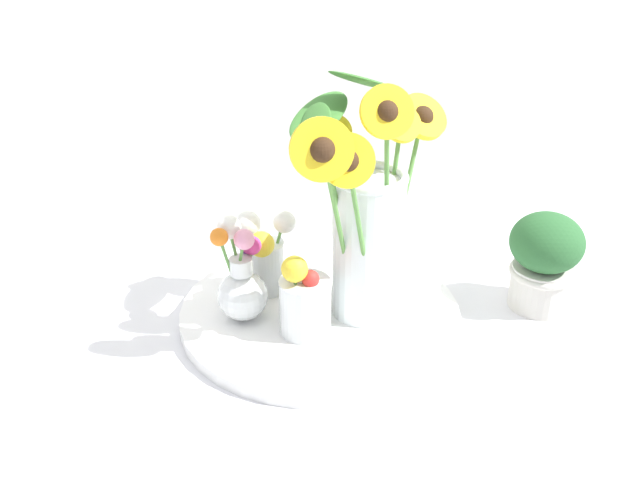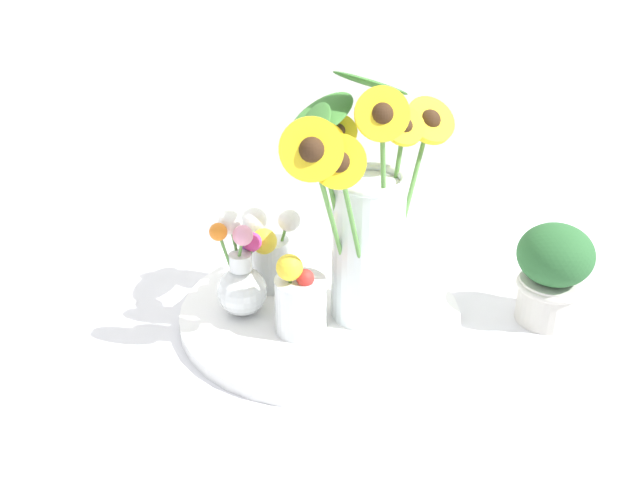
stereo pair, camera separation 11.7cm
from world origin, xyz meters
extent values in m
plane|color=silver|center=(0.00, 0.00, 0.00)|extent=(6.00, 6.00, 0.00)
cylinder|color=white|center=(0.04, 0.11, 0.01)|extent=(0.46, 0.46, 0.02)
cylinder|color=silver|center=(0.11, 0.09, 0.14)|extent=(0.11, 0.11, 0.23)
torus|color=silver|center=(0.11, 0.09, 0.26)|extent=(0.12, 0.12, 0.01)
cylinder|color=#568E42|center=(0.08, 0.03, 0.18)|extent=(0.07, 0.07, 0.27)
cylinder|color=yellow|center=(0.05, 0.00, 0.32)|extent=(0.09, 0.04, 0.09)
sphere|color=#382314|center=(0.05, 0.00, 0.32)|extent=(0.03, 0.03, 0.03)
cylinder|color=#568E42|center=(0.05, 0.04, 0.20)|extent=(0.08, 0.10, 0.27)
cylinder|color=yellow|center=(0.01, -0.01, 0.34)|extent=(0.11, 0.04, 0.11)
sphere|color=#382314|center=(0.01, -0.01, 0.34)|extent=(0.04, 0.04, 0.04)
cylinder|color=#568E42|center=(0.15, 0.09, 0.20)|extent=(0.04, 0.04, 0.24)
cylinder|color=yellow|center=(0.17, 0.11, 0.33)|extent=(0.07, 0.05, 0.06)
sphere|color=#382314|center=(0.17, 0.11, 0.33)|extent=(0.03, 0.03, 0.03)
cylinder|color=#568E42|center=(0.18, 0.11, 0.19)|extent=(0.08, 0.07, 0.24)
cylinder|color=yellow|center=(0.22, 0.15, 0.32)|extent=(0.09, 0.07, 0.08)
sphere|color=#382314|center=(0.22, 0.15, 0.32)|extent=(0.03, 0.03, 0.03)
cylinder|color=#568E42|center=(0.08, 0.14, 0.19)|extent=(0.01, 0.07, 0.23)
cylinder|color=yellow|center=(0.08, 0.17, 0.30)|extent=(0.06, 0.05, 0.05)
sphere|color=#382314|center=(0.08, 0.17, 0.30)|extent=(0.03, 0.03, 0.03)
cylinder|color=#568E42|center=(0.12, 0.05, 0.23)|extent=(0.03, 0.04, 0.28)
cylinder|color=yellow|center=(0.11, 0.03, 0.38)|extent=(0.08, 0.04, 0.08)
sphere|color=#382314|center=(0.11, 0.03, 0.38)|extent=(0.03, 0.03, 0.03)
cylinder|color=#568E42|center=(0.06, 0.08, 0.20)|extent=(0.06, 0.07, 0.23)
cylinder|color=yellow|center=(0.03, 0.05, 0.32)|extent=(0.09, 0.03, 0.09)
sphere|color=#382314|center=(0.03, 0.05, 0.32)|extent=(0.03, 0.03, 0.03)
ellipsoid|color=#38702D|center=(0.12, 0.16, 0.38)|extent=(0.12, 0.07, 0.06)
ellipsoid|color=#38702D|center=(0.05, 0.15, 0.34)|extent=(0.14, 0.14, 0.06)
ellipsoid|color=#38702D|center=(0.03, 0.11, 0.34)|extent=(0.07, 0.13, 0.06)
cylinder|color=white|center=(0.00, 0.06, 0.07)|extent=(0.08, 0.08, 0.09)
cylinder|color=#4C8438|center=(-0.02, 0.05, 0.09)|extent=(0.01, 0.01, 0.08)
sphere|color=yellow|center=(-0.02, 0.05, 0.14)|extent=(0.04, 0.04, 0.04)
cylinder|color=#4C8438|center=(0.00, 0.07, 0.07)|extent=(0.01, 0.02, 0.07)
sphere|color=#C6337A|center=(0.00, 0.07, 0.11)|extent=(0.02, 0.02, 0.02)
cylinder|color=#4C8438|center=(0.01, 0.05, 0.08)|extent=(0.01, 0.01, 0.08)
sphere|color=red|center=(0.01, 0.05, 0.12)|extent=(0.03, 0.03, 0.03)
sphere|color=white|center=(-0.09, 0.12, 0.06)|extent=(0.08, 0.08, 0.08)
cylinder|color=white|center=(-0.09, 0.12, 0.11)|extent=(0.04, 0.04, 0.03)
cylinder|color=#568E42|center=(-0.08, 0.12, 0.09)|extent=(0.02, 0.02, 0.10)
sphere|color=#C6337A|center=(-0.07, 0.13, 0.14)|extent=(0.03, 0.03, 0.03)
cylinder|color=#568E42|center=(-0.08, 0.13, 0.09)|extent=(0.02, 0.03, 0.09)
sphere|color=purple|center=(-0.07, 0.14, 0.13)|extent=(0.03, 0.03, 0.03)
cylinder|color=#568E42|center=(-0.09, 0.13, 0.11)|extent=(0.02, 0.02, 0.13)
sphere|color=white|center=(-0.10, 0.14, 0.17)|extent=(0.04, 0.04, 0.04)
cylinder|color=#568E42|center=(-0.09, 0.12, 0.11)|extent=(0.02, 0.02, 0.10)
sphere|color=pink|center=(-0.08, 0.11, 0.17)|extent=(0.03, 0.03, 0.03)
cylinder|color=#568E42|center=(-0.10, 0.12, 0.11)|extent=(0.03, 0.01, 0.12)
sphere|color=orange|center=(-0.12, 0.12, 0.17)|extent=(0.03, 0.03, 0.03)
cylinder|color=white|center=(-0.03, 0.19, 0.07)|extent=(0.06, 0.06, 0.09)
cylinder|color=#568E42|center=(-0.02, 0.19, 0.10)|extent=(0.03, 0.01, 0.10)
sphere|color=white|center=(0.00, 0.19, 0.15)|extent=(0.04, 0.04, 0.04)
cylinder|color=#568E42|center=(-0.05, 0.20, 0.09)|extent=(0.02, 0.03, 0.10)
sphere|color=white|center=(-0.06, 0.22, 0.14)|extent=(0.04, 0.04, 0.04)
cylinder|color=#568E42|center=(-0.04, 0.17, 0.09)|extent=(0.01, 0.02, 0.07)
sphere|color=yellow|center=(-0.04, 0.16, 0.13)|extent=(0.04, 0.04, 0.04)
cylinder|color=beige|center=(0.41, 0.05, 0.04)|extent=(0.10, 0.10, 0.08)
torus|color=beige|center=(0.41, 0.05, 0.07)|extent=(0.11, 0.11, 0.01)
ellipsoid|color=#285B2D|center=(0.41, 0.05, 0.12)|extent=(0.12, 0.12, 0.10)
camera|label=1|loc=(-0.24, -0.89, 0.69)|focal=42.00mm
camera|label=2|loc=(-0.13, -0.92, 0.69)|focal=42.00mm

